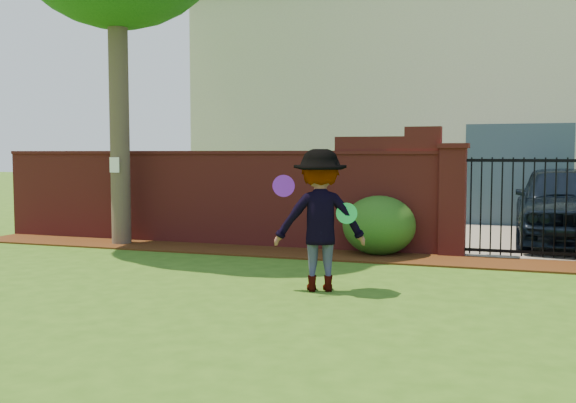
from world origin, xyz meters
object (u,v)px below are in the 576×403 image
(man, at_px, (320,220))
(frisbee_green, at_px, (347,213))
(car, at_px, (566,204))
(frisbee_purple, at_px, (284,186))

(man, height_order, frisbee_green, man)
(man, bearing_deg, car, -141.06)
(frisbee_purple, xyz_separation_m, frisbee_green, (0.72, 0.29, -0.34))
(car, distance_m, frisbee_purple, 6.72)
(man, bearing_deg, frisbee_green, 163.26)
(frisbee_purple, relative_size, frisbee_green, 1.04)
(car, xyz_separation_m, frisbee_green, (-2.93, -5.33, 0.22))
(car, height_order, frisbee_purple, car)
(man, relative_size, frisbee_purple, 6.52)
(car, bearing_deg, frisbee_green, -117.86)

